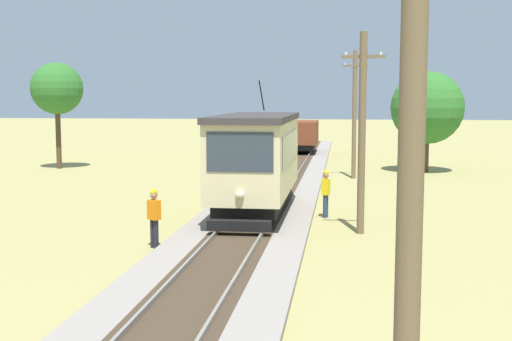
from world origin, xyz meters
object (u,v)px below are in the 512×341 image
object	(u,v)px
tree_horizon	(57,89)
second_worker	(326,191)
utility_pole_near_tram	(362,132)
utility_pole_mid	(354,113)
gravel_pile	(252,147)
utility_pole_foreground	(410,185)
track_worker	(154,215)
freight_car	(302,135)
red_tram	(256,159)
tree_right_far	(427,108)

from	to	relation	value
tree_horizon	second_worker	bearing A→B (deg)	-41.75
utility_pole_near_tram	tree_horizon	bearing A→B (deg)	135.16
tree_horizon	utility_pole_mid	bearing A→B (deg)	-8.53
gravel_pile	second_worker	world-z (taller)	second_worker
utility_pole_mid	utility_pole_foreground	bearing A→B (deg)	-90.00
gravel_pile	tree_horizon	xyz separation A→B (m)	(-10.55, -12.07, 4.37)
second_worker	track_worker	bearing A→B (deg)	64.81
utility_pole_near_tram	utility_pole_foreground	bearing A→B (deg)	-90.00
track_worker	second_worker	distance (m)	7.57
gravel_pile	tree_horizon	distance (m)	16.62
utility_pole_near_tram	track_worker	bearing A→B (deg)	-155.19
freight_car	utility_pole_foreground	size ratio (longest dim) A/B	0.73
freight_car	utility_pole_mid	size ratio (longest dim) A/B	0.74
red_tram	utility_pole_mid	xyz separation A→B (m)	(3.76, 12.80, 1.40)
freight_car	utility_pole_mid	xyz separation A→B (m)	(3.76, -14.49, 2.03)
freight_car	tree_right_far	size ratio (longest dim) A/B	0.87
utility_pole_foreground	utility_pole_near_tram	bearing A→B (deg)	90.00
freight_car	tree_right_far	distance (m)	13.72
red_tram	tree_right_far	world-z (taller)	tree_right_far
red_tram	freight_car	bearing A→B (deg)	90.01
utility_pole_foreground	gravel_pile	size ratio (longest dim) A/B	3.07
utility_pole_foreground	utility_pole_mid	bearing A→B (deg)	90.00
red_tram	track_worker	xyz separation A→B (m)	(-2.35, -5.42, -1.21)
red_tram	gravel_pile	world-z (taller)	red_tram
freight_car	gravel_pile	distance (m)	4.04
utility_pole_foreground	second_worker	distance (m)	18.97
red_tram	second_worker	size ratio (longest dim) A/B	4.79
freight_car	utility_pole_near_tram	size ratio (longest dim) A/B	0.80
utility_pole_mid	tree_right_far	bearing A→B (deg)	40.09
utility_pole_near_tram	utility_pole_mid	world-z (taller)	utility_pole_mid
second_worker	utility_pole_foreground	bearing A→B (deg)	108.91
utility_pole_near_tram	tree_horizon	world-z (taller)	tree_horizon
track_worker	tree_horizon	distance (m)	24.53
utility_pole_near_tram	tree_right_far	xyz separation A→B (m)	(4.33, 19.04, 0.47)
red_tram	tree_horizon	world-z (taller)	tree_horizon
track_worker	second_worker	size ratio (longest dim) A/B	1.00
utility_pole_near_tram	tree_horizon	distance (m)	25.76
red_tram	gravel_pile	distance (m)	27.93
gravel_pile	tree_right_far	world-z (taller)	tree_right_far
tree_right_far	freight_car	bearing A→B (deg)	126.74
gravel_pile	track_worker	size ratio (longest dim) A/B	1.31
utility_pole_foreground	utility_pole_mid	distance (m)	31.20
red_tram	tree_right_far	size ratio (longest dim) A/B	1.42
utility_pole_mid	gravel_pile	world-z (taller)	utility_pole_mid
gravel_pile	tree_horizon	world-z (taller)	tree_horizon
utility_pole_near_tram	tree_right_far	distance (m)	19.53
utility_pole_mid	second_worker	bearing A→B (deg)	-95.53
freight_car	utility_pole_mid	distance (m)	15.10
red_tram	tree_horizon	distance (m)	21.41
freight_car	second_worker	size ratio (longest dim) A/B	2.91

